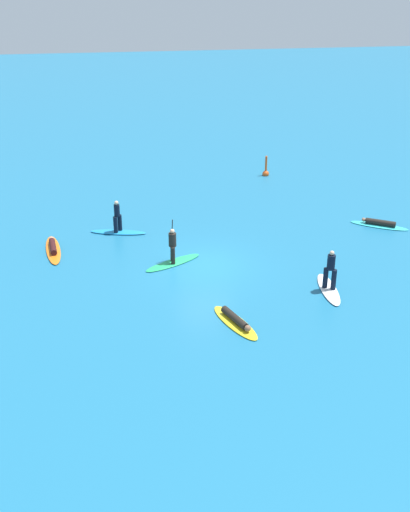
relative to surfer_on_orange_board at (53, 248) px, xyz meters
name	(u,v)px	position (x,y,z in m)	size (l,w,h in m)	color
ground_plane	(205,266)	(7.03, -2.49, -0.13)	(120.00, 120.00, 0.00)	#1E6B93
surfer_on_orange_board	(53,248)	(0.00, 0.00, 0.00)	(1.14, 3.30, 0.40)	orange
surfer_on_blue_board	(118,226)	(3.12, 1.70, 0.27)	(2.92, 1.21, 1.75)	#1E8CD1
surfer_on_teal_board	(379,224)	(16.59, 0.82, 0.00)	(2.91, 2.03, 0.37)	#33C6CC
surfer_on_yellow_board	(236,321)	(7.59, -7.56, 0.00)	(1.84, 2.96, 0.38)	yellow
surfer_on_white_board	(329,281)	(11.98, -5.43, 0.34)	(0.81, 2.85, 1.88)	white
surfer_on_green_board	(173,254)	(5.60, -2.05, 0.36)	(2.88, 2.06, 2.12)	#23B266
marker_buoy	(266,172)	(12.39, 9.34, 0.09)	(0.41, 0.41, 1.35)	#E55119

